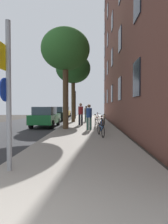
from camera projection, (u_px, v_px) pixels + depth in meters
ground_plane at (48, 125)px, 16.88m from camera, size 41.80×41.80×0.00m
road_asphalt at (25, 125)px, 16.96m from camera, size 7.00×38.00×0.01m
sidewalk at (88, 125)px, 16.76m from camera, size 4.20×38.00×0.12m
sign_post at (8, 89)px, 4.51m from camera, size 0.16×0.60×3.55m
traffic_light at (75, 100)px, 24.49m from camera, size 0.43×0.24×3.53m
tree_near at (65, 50)px, 13.03m from camera, size 3.33×3.33×6.86m
tree_far at (73, 69)px, 19.03m from camera, size 3.45×3.45×6.81m
bicycle_0 at (101, 129)px, 9.84m from camera, size 0.43×1.74×0.95m
bicycle_1 at (102, 124)px, 12.43m from camera, size 0.47×1.71×0.94m
bicycle_2 at (95, 122)px, 14.03m from camera, size 0.42×1.73×0.98m
bicycle_3 at (104, 121)px, 15.59m from camera, size 0.42×1.70×0.93m
bicycle_4 at (98, 119)px, 17.68m from camera, size 0.51×1.63×0.98m
pedestrian_0 at (89, 115)px, 12.48m from camera, size 0.47×0.47×1.68m
pedestrian_1 at (81, 113)px, 15.77m from camera, size 0.43×0.43×1.81m
pedestrian_2 at (86, 113)px, 19.42m from camera, size 0.48×0.48×1.61m
car_0 at (45, 117)px, 15.24m from camera, size 1.80×3.97×1.62m
car_1 at (57, 113)px, 22.62m from camera, size 1.98×4.50×1.62m
car_2 at (64, 112)px, 29.67m from camera, size 1.82×3.94×1.62m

